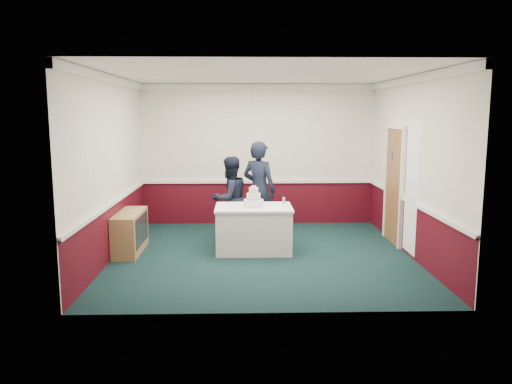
{
  "coord_description": "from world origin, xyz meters",
  "views": [
    {
      "loc": [
        -0.33,
        -8.21,
        2.38
      ],
      "look_at": [
        -0.11,
        -0.1,
        1.1
      ],
      "focal_mm": 35.0,
      "sensor_mm": 36.0,
      "label": 1
    }
  ],
  "objects_px": {
    "cake_knife": "(252,208)",
    "person_woman": "(259,190)",
    "champagne_flute": "(284,201)",
    "person_man": "(230,199)",
    "cake_table": "(254,228)",
    "sideboard": "(130,232)",
    "wedding_cake": "(254,200)"
  },
  "relations": [
    {
      "from": "sideboard",
      "to": "champagne_flute",
      "type": "bearing_deg",
      "value": -5.82
    },
    {
      "from": "champagne_flute",
      "to": "sideboard",
      "type": "bearing_deg",
      "value": 174.18
    },
    {
      "from": "cake_knife",
      "to": "person_woman",
      "type": "relative_size",
      "value": 0.12
    },
    {
      "from": "wedding_cake",
      "to": "cake_knife",
      "type": "height_order",
      "value": "wedding_cake"
    },
    {
      "from": "cake_table",
      "to": "sideboard",
      "type": "bearing_deg",
      "value": -179.69
    },
    {
      "from": "cake_knife",
      "to": "champagne_flute",
      "type": "relative_size",
      "value": 1.07
    },
    {
      "from": "cake_table",
      "to": "person_man",
      "type": "height_order",
      "value": "person_man"
    },
    {
      "from": "wedding_cake",
      "to": "champagne_flute",
      "type": "relative_size",
      "value": 1.78
    },
    {
      "from": "wedding_cake",
      "to": "person_woman",
      "type": "bearing_deg",
      "value": 82.21
    },
    {
      "from": "sideboard",
      "to": "cake_knife",
      "type": "bearing_deg",
      "value": -5.12
    },
    {
      "from": "cake_table",
      "to": "champagne_flute",
      "type": "xyz_separation_m",
      "value": [
        0.5,
        -0.28,
        0.53
      ]
    },
    {
      "from": "cake_knife",
      "to": "person_woman",
      "type": "xyz_separation_m",
      "value": [
        0.16,
        1.12,
        0.14
      ]
    },
    {
      "from": "wedding_cake",
      "to": "person_man",
      "type": "xyz_separation_m",
      "value": [
        -0.43,
        0.78,
        -0.11
      ]
    },
    {
      "from": "wedding_cake",
      "to": "person_man",
      "type": "height_order",
      "value": "person_man"
    },
    {
      "from": "wedding_cake",
      "to": "champagne_flute",
      "type": "xyz_separation_m",
      "value": [
        0.5,
        -0.28,
        0.03
      ]
    },
    {
      "from": "person_man",
      "to": "cake_knife",
      "type": "bearing_deg",
      "value": 75.39
    },
    {
      "from": "cake_knife",
      "to": "person_man",
      "type": "xyz_separation_m",
      "value": [
        -0.4,
        0.98,
        0.0
      ]
    },
    {
      "from": "wedding_cake",
      "to": "cake_knife",
      "type": "bearing_deg",
      "value": -98.53
    },
    {
      "from": "sideboard",
      "to": "cake_knife",
      "type": "height_order",
      "value": "cake_knife"
    },
    {
      "from": "champagne_flute",
      "to": "cake_knife",
      "type": "bearing_deg",
      "value": 171.42
    },
    {
      "from": "champagne_flute",
      "to": "person_man",
      "type": "height_order",
      "value": "person_man"
    },
    {
      "from": "cake_knife",
      "to": "wedding_cake",
      "type": "bearing_deg",
      "value": 69.07
    },
    {
      "from": "person_man",
      "to": "sideboard",
      "type": "bearing_deg",
      "value": -11.97
    },
    {
      "from": "cake_knife",
      "to": "person_man",
      "type": "relative_size",
      "value": 0.14
    },
    {
      "from": "cake_table",
      "to": "wedding_cake",
      "type": "relative_size",
      "value": 3.63
    },
    {
      "from": "sideboard",
      "to": "cake_knife",
      "type": "relative_size",
      "value": 5.45
    },
    {
      "from": "person_man",
      "to": "person_woman",
      "type": "relative_size",
      "value": 0.85
    },
    {
      "from": "sideboard",
      "to": "wedding_cake",
      "type": "xyz_separation_m",
      "value": [
        2.14,
        0.01,
        0.55
      ]
    },
    {
      "from": "sideboard",
      "to": "champagne_flute",
      "type": "relative_size",
      "value": 5.85
    },
    {
      "from": "sideboard",
      "to": "wedding_cake",
      "type": "bearing_deg",
      "value": 0.31
    },
    {
      "from": "sideboard",
      "to": "person_woman",
      "type": "bearing_deg",
      "value": 22.37
    },
    {
      "from": "cake_table",
      "to": "person_man",
      "type": "relative_size",
      "value": 0.83
    }
  ]
}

